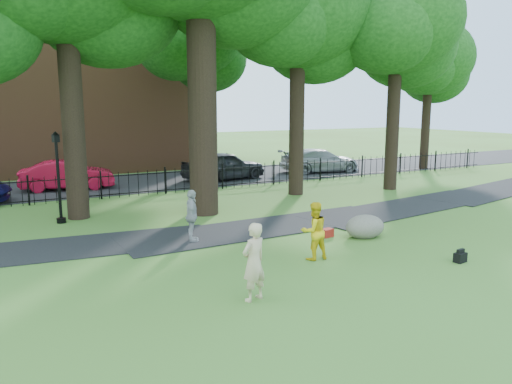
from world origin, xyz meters
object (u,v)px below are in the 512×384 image
lamppost (58,179)px  red_sedan (67,175)px  woman (254,262)px  man (314,231)px  boulder (365,225)px

lamppost → red_sedan: lamppost is taller
lamppost → red_sedan: 7.58m
woman → red_sedan: size_ratio=0.39×
woman → man: woman is taller
man → red_sedan: size_ratio=0.36×
lamppost → red_sedan: bearing=59.1°
man → boulder: 3.09m
man → lamppost: bearing=-51.6°
boulder → lamppost: 10.87m
boulder → lamppost: (-8.50, 6.65, 1.23)m
man → red_sedan: man is taller
woman → lamppost: 10.13m
boulder → man: bearing=-156.9°
woman → man: size_ratio=1.08×
man → boulder: man is taller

